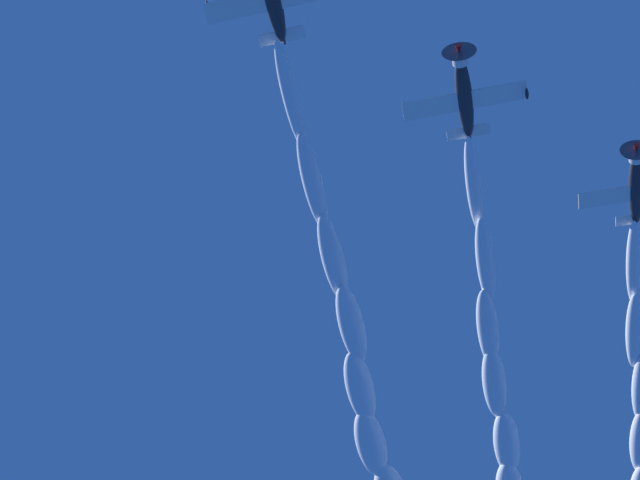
% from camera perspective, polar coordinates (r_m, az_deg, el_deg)
% --- Properties ---
extents(airplane_left_wingman, '(8.01, 7.14, 2.30)m').
position_cam_1_polar(airplane_left_wingman, '(71.25, 7.38, 7.43)').
color(airplane_left_wingman, '#232328').
extents(airplane_right_wingman, '(8.02, 7.12, 2.24)m').
position_cam_1_polar(airplane_right_wingman, '(78.99, 15.87, 2.68)').
color(airplane_right_wingman, '#232328').
extents(smoke_trail_lead, '(7.43, 60.87, 4.95)m').
position_cam_1_polar(smoke_trail_lead, '(92.84, 3.11, -11.78)').
color(smoke_trail_lead, white).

